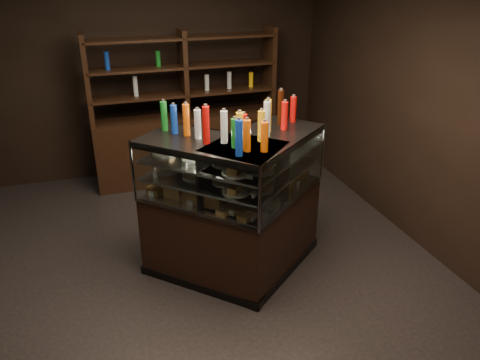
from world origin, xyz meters
name	(u,v)px	position (x,y,z in m)	size (l,w,h in m)	color
ground	(180,263)	(0.00, 0.00, 0.00)	(5.00, 5.00, 0.00)	black
room_shell	(168,67)	(0.00, 0.00, 1.94)	(5.02, 5.02, 3.01)	black
display_case	(238,229)	(0.52, -0.27, 0.46)	(1.84, 1.32, 1.36)	black
food_display	(238,174)	(0.52, -0.28, 1.03)	(1.48, 0.91, 0.42)	#B89342
bottles_top	(238,123)	(0.52, -0.27, 1.49)	(1.31, 0.77, 0.30)	#D8590A
potted_conifer	(276,162)	(1.45, 1.12, 0.48)	(0.39, 0.39, 0.83)	black
back_shelving	(186,136)	(0.51, 2.05, 0.61)	(2.45, 0.48, 2.00)	black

